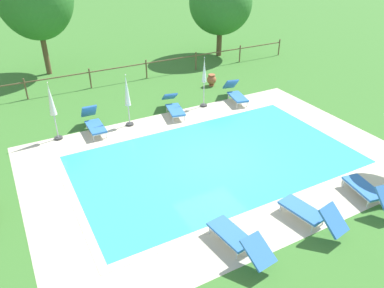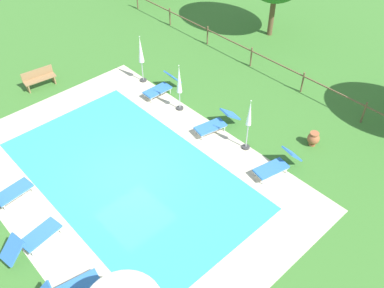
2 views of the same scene
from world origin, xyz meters
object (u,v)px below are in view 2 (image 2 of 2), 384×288
(sun_lounger_north_near_steps, at_px, (5,196))
(patio_umbrella_closed_row_centre, at_px, (179,83))
(sun_lounger_north_end, at_px, (33,239))
(terracotta_urn_near_fence, at_px, (313,138))
(wooden_bench_lawn_side, at_px, (39,78))
(patio_umbrella_closed_row_west, at_px, (141,53))
(patio_umbrella_closed_row_mid_west, at_px, (249,119))
(sun_lounger_south_near_corner, at_px, (277,164))
(sun_lounger_north_far, at_px, (162,86))
(sun_lounger_south_mid, at_px, (216,123))

(sun_lounger_north_near_steps, height_order, patio_umbrella_closed_row_centre, patio_umbrella_closed_row_centre)
(sun_lounger_north_end, relative_size, terracotta_urn_near_fence, 3.24)
(sun_lounger_north_near_steps, bearing_deg, wooden_bench_lawn_side, 143.23)
(patio_umbrella_closed_row_west, xyz_separation_m, patio_umbrella_closed_row_centre, (2.92, -0.20, -0.14))
(sun_lounger_north_end, bearing_deg, patio_umbrella_closed_row_mid_west, 80.22)
(sun_lounger_south_near_corner, bearing_deg, terracotta_urn_near_fence, 89.37)
(sun_lounger_north_far, distance_m, terracotta_urn_near_fence, 7.24)
(sun_lounger_north_far, xyz_separation_m, sun_lounger_north_end, (3.76, -8.42, -0.01))
(sun_lounger_south_mid, relative_size, terracotta_urn_near_fence, 3.33)
(patio_umbrella_closed_row_mid_west, relative_size, terracotta_urn_near_fence, 3.76)
(wooden_bench_lawn_side, bearing_deg, patio_umbrella_closed_row_west, 52.59)
(patio_umbrella_closed_row_mid_west, bearing_deg, sun_lounger_north_near_steps, -114.57)
(patio_umbrella_closed_row_west, relative_size, terracotta_urn_near_fence, 3.80)
(sun_lounger_north_far, height_order, patio_umbrella_closed_row_west, patio_umbrella_closed_row_west)
(sun_lounger_north_far, xyz_separation_m, wooden_bench_lawn_side, (-4.43, -3.88, 0.08))
(sun_lounger_south_mid, xyz_separation_m, patio_umbrella_closed_row_centre, (-2.14, -0.13, 1.03))
(patio_umbrella_closed_row_centre, bearing_deg, sun_lounger_south_near_corner, 0.46)
(patio_umbrella_closed_row_mid_west, distance_m, patio_umbrella_closed_row_centre, 3.76)
(sun_lounger_north_far, height_order, terracotta_urn_near_fence, sun_lounger_north_far)
(sun_lounger_north_far, bearing_deg, sun_lounger_north_near_steps, -80.17)
(sun_lounger_north_end, bearing_deg, terracotta_urn_near_fence, 73.33)
(sun_lounger_north_end, bearing_deg, patio_umbrella_closed_row_west, 121.75)
(terracotta_urn_near_fence, bearing_deg, patio_umbrella_closed_row_centre, -156.93)
(patio_umbrella_closed_row_west, distance_m, patio_umbrella_closed_row_mid_west, 6.67)
(sun_lounger_north_near_steps, distance_m, sun_lounger_south_near_corner, 9.77)
(sun_lounger_north_end, height_order, terracotta_urn_near_fence, sun_lounger_north_end)
(sun_lounger_south_mid, distance_m, wooden_bench_lawn_side, 8.90)
(sun_lounger_south_near_corner, bearing_deg, sun_lounger_north_end, -110.76)
(sun_lounger_south_near_corner, xyz_separation_m, wooden_bench_lawn_side, (-11.32, -3.73, 0.08))
(sun_lounger_north_end, height_order, sun_lounger_south_near_corner, sun_lounger_south_near_corner)
(sun_lounger_south_near_corner, relative_size, patio_umbrella_closed_row_centre, 0.89)
(patio_umbrella_closed_row_west, bearing_deg, sun_lounger_south_mid, -0.77)
(sun_lounger_south_mid, bearing_deg, sun_lounger_south_near_corner, -1.59)
(sun_lounger_north_end, distance_m, patio_umbrella_closed_row_centre, 8.60)
(sun_lounger_south_near_corner, height_order, terracotta_urn_near_fence, sun_lounger_south_near_corner)
(sun_lounger_south_near_corner, distance_m, patio_umbrella_closed_row_mid_west, 2.01)
(sun_lounger_south_mid, distance_m, patio_umbrella_closed_row_centre, 2.38)
(sun_lounger_south_mid, distance_m, terracotta_urn_near_fence, 3.97)
(sun_lounger_north_end, height_order, patio_umbrella_closed_row_mid_west, patio_umbrella_closed_row_mid_west)
(patio_umbrella_closed_row_west, bearing_deg, wooden_bench_lawn_side, -127.41)
(wooden_bench_lawn_side, relative_size, terracotta_urn_near_fence, 2.46)
(sun_lounger_north_end, height_order, sun_lounger_south_mid, sun_lounger_north_end)
(sun_lounger_south_near_corner, relative_size, patio_umbrella_closed_row_west, 0.84)
(sun_lounger_north_end, bearing_deg, sun_lounger_north_near_steps, 176.05)
(sun_lounger_north_end, bearing_deg, wooden_bench_lawn_side, 150.99)
(sun_lounger_north_near_steps, height_order, wooden_bench_lawn_side, wooden_bench_lawn_side)
(patio_umbrella_closed_row_west, xyz_separation_m, terracotta_urn_near_fence, (8.37, 2.12, -1.20))
(patio_umbrella_closed_row_mid_west, height_order, terracotta_urn_near_fence, patio_umbrella_closed_row_mid_west)
(sun_lounger_north_end, relative_size, wooden_bench_lawn_side, 1.32)
(sun_lounger_north_near_steps, height_order, sun_lounger_north_end, sun_lounger_north_end)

